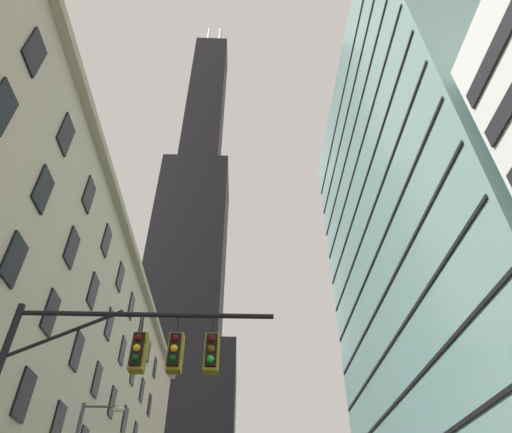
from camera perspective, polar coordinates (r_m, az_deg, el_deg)
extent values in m
cube|color=tan|center=(41.81, -15.32, -4.72)|extent=(0.70, 61.86, 0.60)
cube|color=black|center=(24.80, -27.59, -19.56)|extent=(0.14, 1.40, 2.20)
cube|color=black|center=(29.25, -24.09, -23.11)|extent=(0.14, 1.40, 2.20)
cube|color=black|center=(22.33, -28.62, -4.84)|extent=(0.14, 1.40, 2.20)
cube|color=black|center=(26.26, -24.83, -11.12)|extent=(0.14, 1.40, 2.20)
cube|color=black|center=(30.50, -21.96, -15.68)|extent=(0.14, 1.40, 2.20)
cube|color=black|center=(34.95, -19.73, -19.08)|extent=(0.14, 1.40, 2.20)
cube|color=black|center=(39.53, -17.94, -21.69)|extent=(0.14, 1.40, 2.20)
cube|color=black|center=(44.20, -16.48, -23.73)|extent=(0.14, 1.40, 2.20)
cube|color=black|center=(21.62, -29.76, 12.12)|extent=(0.14, 1.40, 2.20)
cube|color=black|center=(24.66, -25.64, 3.15)|extent=(0.14, 1.40, 2.20)
cube|color=black|center=(28.27, -22.55, -3.70)|extent=(0.14, 1.40, 2.20)
cube|color=black|center=(32.25, -20.17, -8.93)|extent=(0.14, 1.40, 2.20)
cube|color=black|center=(36.49, -18.27, -12.97)|extent=(0.14, 1.40, 2.20)
cube|color=black|center=(40.89, -16.74, -16.14)|extent=(0.14, 1.40, 2.20)
cube|color=black|center=(45.42, -15.47, -18.68)|extent=(0.14, 1.40, 2.20)
cube|color=black|center=(50.04, -14.41, -20.75)|extent=(0.14, 1.40, 2.20)
cube|color=black|center=(54.73, -13.50, -22.47)|extent=(0.14, 1.40, 2.20)
cube|color=black|center=(24.75, -26.52, 18.32)|extent=(0.14, 1.40, 2.20)
cube|color=black|center=(27.45, -23.19, 9.64)|extent=(0.14, 1.40, 2.20)
cube|color=black|center=(30.73, -20.64, 2.64)|extent=(0.14, 1.40, 2.20)
cube|color=black|center=(34.43, -18.63, -2.94)|extent=(0.14, 1.40, 2.20)
cube|color=black|center=(38.42, -17.01, -7.40)|extent=(0.14, 1.40, 2.20)
cube|color=black|center=(42.63, -15.68, -10.99)|extent=(0.14, 1.40, 2.20)
cube|color=black|center=(46.99, -14.57, -13.93)|extent=(0.14, 1.40, 2.20)
cube|color=black|center=(51.47, -13.63, -16.35)|extent=(0.14, 1.40, 2.20)
cube|color=black|center=(56.04, -12.83, -18.38)|extent=(0.14, 1.40, 2.20)
cube|color=black|center=(132.40, -8.60, -4.92)|extent=(20.80, 20.80, 63.74)
cube|color=black|center=(182.54, -6.39, 13.93)|extent=(13.37, 13.37, 79.67)
cylinder|color=silver|center=(224.81, -6.15, 21.56)|extent=(1.20, 1.20, 20.48)
cylinder|color=silver|center=(224.43, -4.69, 21.57)|extent=(1.20, 1.20, 20.48)
cube|color=gray|center=(46.47, 24.65, -2.37)|extent=(17.26, 35.80, 53.61)
cube|color=black|center=(36.70, 18.20, -21.00)|extent=(0.12, 34.80, 0.24)
cube|color=black|center=(38.05, 16.95, -15.34)|extent=(0.12, 34.80, 0.24)
cube|color=black|center=(39.75, 15.87, -10.12)|extent=(0.12, 34.80, 0.24)
cube|color=black|center=(41.77, 14.91, -5.36)|extent=(0.12, 34.80, 0.24)
cube|color=black|center=(44.07, 14.06, -1.06)|extent=(0.12, 34.80, 0.24)
cube|color=black|center=(46.59, 13.29, 2.79)|extent=(0.12, 34.80, 0.24)
cube|color=black|center=(49.31, 12.61, 6.23)|extent=(0.12, 34.80, 0.24)
cube|color=black|center=(52.19, 11.99, 9.31)|extent=(0.12, 34.80, 0.24)
cube|color=black|center=(55.21, 11.43, 12.05)|extent=(0.12, 34.80, 0.24)
cube|color=black|center=(58.35, 10.92, 14.50)|extent=(0.12, 34.80, 0.24)
cylinder|color=black|center=(13.31, -13.77, -12.12)|extent=(7.20, 0.14, 0.14)
cylinder|color=black|center=(13.67, -23.30, -13.59)|extent=(2.96, 0.10, 1.50)
cylinder|color=black|center=(13.20, -14.36, -13.25)|extent=(0.04, 0.04, 0.60)
cube|color=black|center=(12.90, -14.91, -16.22)|extent=(0.30, 0.30, 0.90)
cube|color=olive|center=(13.05, -14.78, -16.52)|extent=(0.40, 0.40, 1.04)
sphere|color=#450808|center=(12.87, -14.82, -14.80)|extent=(0.20, 0.20, 0.20)
sphere|color=yellow|center=(12.76, -15.03, -15.93)|extent=(0.20, 0.20, 0.20)
sphere|color=#083D10|center=(12.65, -15.25, -17.09)|extent=(0.20, 0.20, 0.20)
cylinder|color=black|center=(13.03, -9.99, -13.52)|extent=(0.04, 0.04, 0.60)
cube|color=black|center=(12.72, -10.38, -16.55)|extent=(0.30, 0.30, 0.90)
cube|color=olive|center=(12.88, -10.30, -16.85)|extent=(0.40, 0.40, 1.04)
sphere|color=#450808|center=(12.69, -10.31, -15.11)|extent=(0.20, 0.20, 0.20)
sphere|color=yellow|center=(12.58, -10.46, -16.27)|extent=(0.20, 0.20, 0.20)
sphere|color=#083D10|center=(12.47, -10.62, -17.44)|extent=(0.20, 0.20, 0.20)
cylinder|color=black|center=(12.93, -5.52, -13.72)|extent=(0.04, 0.04, 0.60)
cube|color=black|center=(12.62, -5.74, -16.79)|extent=(0.30, 0.30, 0.90)
cube|color=olive|center=(12.78, -5.71, -17.08)|extent=(0.40, 0.40, 1.04)
sphere|color=#450808|center=(12.58, -5.69, -15.33)|extent=(0.20, 0.20, 0.20)
sphere|color=#4B3A08|center=(12.47, -5.78, -16.51)|extent=(0.20, 0.20, 0.20)
sphere|color=green|center=(12.37, -5.86, -17.70)|extent=(0.20, 0.20, 0.20)
cylinder|color=#47474C|center=(23.60, -19.19, -22.02)|extent=(1.65, 0.10, 0.10)
ellipsoid|color=#EFE5C6|center=(23.36, -17.16, -22.50)|extent=(0.56, 0.32, 0.24)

